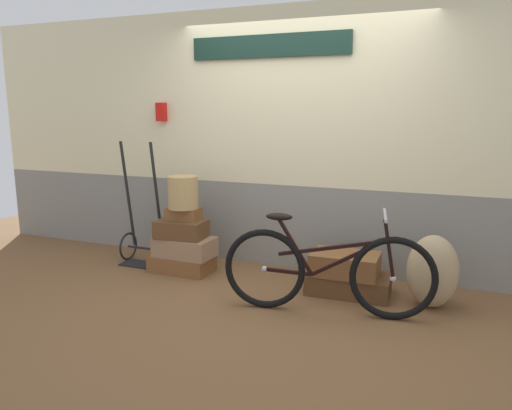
% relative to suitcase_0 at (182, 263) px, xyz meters
% --- Properties ---
extents(ground, '(9.75, 5.20, 0.06)m').
position_rel_suitcase_0_xyz_m(ground, '(1.08, -0.22, -0.11)').
color(ground, brown).
extents(station_building, '(7.75, 0.74, 2.65)m').
position_rel_suitcase_0_xyz_m(station_building, '(1.09, 0.62, 1.24)').
color(station_building, gray).
rests_on(station_building, ground).
extents(suitcase_0, '(0.62, 0.38, 0.17)m').
position_rel_suitcase_0_xyz_m(suitcase_0, '(0.00, 0.00, 0.00)').
color(suitcase_0, brown).
rests_on(suitcase_0, ground).
extents(suitcase_1, '(0.62, 0.37, 0.19)m').
position_rel_suitcase_0_xyz_m(suitcase_1, '(0.04, -0.01, 0.18)').
color(suitcase_1, '#937051').
rests_on(suitcase_1, suitcase_0).
extents(suitcase_2, '(0.51, 0.34, 0.18)m').
position_rel_suitcase_0_xyz_m(suitcase_2, '(0.01, -0.02, 0.37)').
color(suitcase_2, brown).
rests_on(suitcase_2, suitcase_1).
extents(suitcase_3, '(0.35, 0.25, 0.12)m').
position_rel_suitcase_0_xyz_m(suitcase_3, '(0.02, 0.03, 0.52)').
color(suitcase_3, brown).
rests_on(suitcase_3, suitcase_2).
extents(suitcase_4, '(0.74, 0.44, 0.18)m').
position_rel_suitcase_0_xyz_m(suitcase_4, '(1.72, 0.02, 0.01)').
color(suitcase_4, brown).
rests_on(suitcase_4, ground).
extents(suitcase_5, '(0.59, 0.39, 0.20)m').
position_rel_suitcase_0_xyz_m(suitcase_5, '(1.68, -0.01, 0.20)').
color(suitcase_5, brown).
rests_on(suitcase_5, suitcase_4).
extents(wicker_basket, '(0.30, 0.30, 0.33)m').
position_rel_suitcase_0_xyz_m(wicker_basket, '(0.03, 0.00, 0.74)').
color(wicker_basket, tan).
rests_on(wicker_basket, suitcase_3).
extents(luggage_trolley, '(0.45, 0.38, 1.32)m').
position_rel_suitcase_0_xyz_m(luggage_trolley, '(-0.53, 0.10, 0.21)').
color(luggage_trolley, black).
rests_on(luggage_trolley, ground).
extents(burlap_sack, '(0.42, 0.36, 0.62)m').
position_rel_suitcase_0_xyz_m(burlap_sack, '(2.42, -0.03, 0.23)').
color(burlap_sack, tan).
rests_on(burlap_sack, ground).
extents(bicycle, '(1.70, 0.46, 0.86)m').
position_rel_suitcase_0_xyz_m(bicycle, '(1.63, -0.50, 0.28)').
color(bicycle, black).
rests_on(bicycle, ground).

